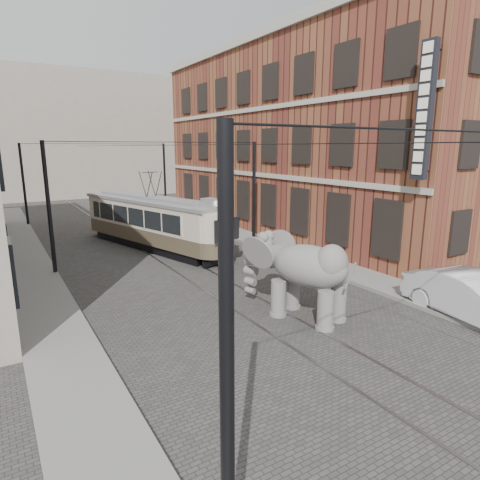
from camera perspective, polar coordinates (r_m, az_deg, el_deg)
ground at (r=16.81m, az=-1.86°, el=-7.14°), size 120.00×120.00×0.00m
tram_rails at (r=16.81m, az=-1.86°, el=-7.10°), size 1.54×80.00×0.02m
sidewalk_right at (r=20.26m, az=13.12°, el=-3.76°), size 2.00×60.00×0.15m
sidewalk_left at (r=14.96m, az=-24.52°, el=-10.63°), size 2.00×60.00×0.15m
brick_building at (r=29.50m, az=8.42°, el=13.16°), size 8.00×26.00×12.00m
distant_block at (r=54.37m, az=-23.67°, el=13.06°), size 28.00×10.00×14.00m
catenary at (r=20.43m, az=-9.34°, el=4.94°), size 11.00×30.20×6.00m
tram at (r=24.06m, az=-12.08°, el=4.03°), size 5.20×11.22×4.37m
elephant at (r=14.07m, az=9.47°, el=-5.24°), size 3.96×5.21×2.83m
parked_car at (r=15.98m, az=29.53°, el=-6.93°), size 2.19×4.95×1.58m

